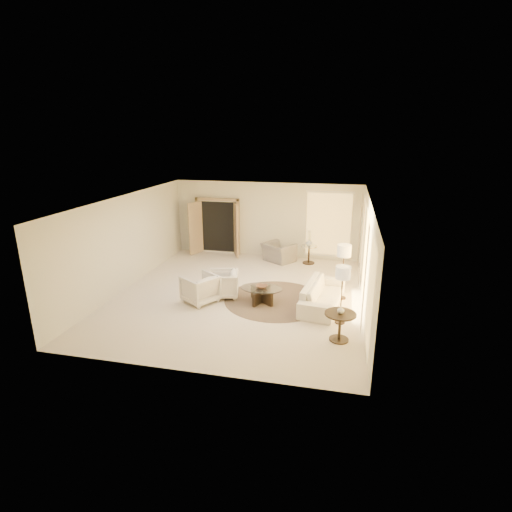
% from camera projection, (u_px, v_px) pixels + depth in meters
% --- Properties ---
extents(room, '(7.04, 8.04, 2.83)m').
position_uv_depth(room, '(239.00, 249.00, 11.25)').
color(room, '#F2E2CC').
rests_on(room, ground).
extents(windows_right, '(0.10, 6.40, 2.40)m').
position_uv_depth(windows_right, '(365.00, 258.00, 10.64)').
color(windows_right, '#F4C461').
rests_on(windows_right, room).
extents(window_back_corner, '(1.70, 0.10, 2.40)m').
position_uv_depth(window_back_corner, '(328.00, 224.00, 14.46)').
color(window_back_corner, '#F4C461').
rests_on(window_back_corner, room).
extents(curtains_right, '(0.06, 5.20, 2.60)m').
position_uv_depth(curtains_right, '(362.00, 250.00, 11.50)').
color(curtains_right, tan).
rests_on(curtains_right, room).
extents(french_doors, '(1.95, 0.66, 2.16)m').
position_uv_depth(french_doors, '(217.00, 227.00, 15.30)').
color(french_doors, tan).
rests_on(french_doors, room).
extents(area_rug, '(2.95, 2.95, 0.01)m').
position_uv_depth(area_rug, '(275.00, 300.00, 11.32)').
color(area_rug, '#3B2B21').
rests_on(area_rug, room).
extents(sofa, '(1.18, 2.37, 0.66)m').
position_uv_depth(sofa, '(323.00, 294.00, 10.85)').
color(sofa, silver).
rests_on(sofa, room).
extents(armchair_left, '(0.93, 0.97, 0.84)m').
position_uv_depth(armchair_left, '(223.00, 283.00, 11.45)').
color(armchair_left, silver).
rests_on(armchair_left, room).
extents(armchair_right, '(1.13, 1.14, 0.87)m').
position_uv_depth(armchair_right, '(200.00, 287.00, 11.08)').
color(armchair_right, silver).
rests_on(armchair_right, room).
extents(accent_chair, '(1.25, 1.14, 0.91)m').
position_uv_depth(accent_chair, '(279.00, 249.00, 14.58)').
color(accent_chair, gray).
rests_on(accent_chair, room).
extents(coffee_table, '(1.46, 1.46, 0.43)m').
position_uv_depth(coffee_table, '(262.00, 293.00, 11.10)').
color(coffee_table, black).
rests_on(coffee_table, room).
extents(end_table, '(0.71, 0.71, 0.67)m').
position_uv_depth(end_table, '(340.00, 322.00, 9.00)').
color(end_table, black).
rests_on(end_table, room).
extents(side_table, '(0.57, 0.57, 0.66)m').
position_uv_depth(side_table, '(309.00, 253.00, 14.36)').
color(side_table, '#2E211A').
rests_on(side_table, room).
extents(floor_lamp_near, '(0.39, 0.39, 1.59)m').
position_uv_depth(floor_lamp_near, '(344.00, 253.00, 11.03)').
color(floor_lamp_near, '#2E211A').
rests_on(floor_lamp_near, room).
extents(floor_lamp_far, '(0.36, 0.36, 1.49)m').
position_uv_depth(floor_lamp_far, '(343.00, 275.00, 9.60)').
color(floor_lamp_far, '#2E211A').
rests_on(floor_lamp_far, room).
extents(bowl, '(0.32, 0.32, 0.08)m').
position_uv_depth(bowl, '(262.00, 286.00, 11.04)').
color(bowl, brown).
rests_on(bowl, coffee_table).
extents(end_vase, '(0.21, 0.21, 0.17)m').
position_uv_depth(end_vase, '(341.00, 310.00, 8.92)').
color(end_vase, white).
rests_on(end_vase, end_table).
extents(side_vase, '(0.29, 0.29, 0.27)m').
position_uv_depth(side_vase, '(309.00, 242.00, 14.25)').
color(side_vase, white).
rests_on(side_vase, side_table).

